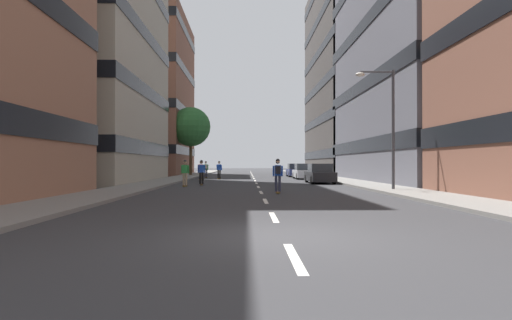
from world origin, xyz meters
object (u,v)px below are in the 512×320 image
Objects in this scene: skater_1 at (206,168)px; skater_5 at (185,172)px; parked_car_mid at (295,171)px; streetlamp_right at (386,116)px; skater_3 at (201,171)px; parked_car_near at (320,174)px; parked_car_far at (304,172)px; skater_4 at (219,169)px; skater_0 at (201,169)px; skater_2 at (278,173)px; street_tree_near at (191,127)px.

skater_1 and skater_5 have the same top height.
parked_car_mid is 0.68× the size of streetlamp_right.
skater_3 is at bearing -115.90° from parked_car_mid.
skater_5 is at bearing 156.65° from streetlamp_right.
skater_1 reaches higher than parked_car_near.
skater_4 is at bearing -177.83° from parked_car_far.
skater_3 is (1.08, -9.20, -0.03)m from skater_0.
skater_2 and skater_3 have the same top height.
skater_2 is 8.41m from skater_5.
skater_3 reaches higher than parked_car_near.
skater_1 reaches higher than parked_car_far.
parked_car_far is 10.61m from skater_1.
street_tree_near is (-12.43, 2.61, 5.28)m from parked_car_mid.
skater_1 is at bearing 90.72° from skater_0.
parked_car_near is 10.17m from streetlamp_right.
parked_car_mid is 2.47× the size of skater_5.
skater_1 is at bearing 90.90° from skater_5.
skater_0 and skater_5 have the same top height.
skater_1 is 1.00× the size of skater_5.
parked_car_far is 16.36m from skater_5.
skater_0 is at bearing -137.70° from parked_car_mid.
skater_3 is at bearing -83.33° from skater_0.
skater_0 is 11.07m from skater_5.
streetlamp_right is at bearing -23.35° from skater_5.
skater_4 is at bearing 87.27° from skater_3.
parked_car_near and parked_car_far have the same top height.
skater_2 is at bearing -73.85° from street_tree_near.
street_tree_near reaches higher than parked_car_mid.
parked_car_mid is 10.57m from skater_1.
skater_2 is (8.37, -28.90, -4.96)m from street_tree_near.
skater_3 is (-8.85, -11.28, 0.29)m from parked_car_far.
skater_2 is at bearing -59.25° from skater_3.
streetlamp_right reaches higher than skater_1.
streetlamp_right reaches higher than skater_4.
skater_1 is 1.00× the size of skater_4.
street_tree_near is 4.63× the size of skater_1.
skater_3 is 1.00× the size of skater_5.
skater_0 is 2.38m from skater_4.
street_tree_near is at bearing 112.52° from skater_4.
parked_car_near is 8.83m from parked_car_far.
streetlamp_right is 3.65× the size of skater_3.
skater_2 is at bearing -101.84° from parked_car_far.
skater_1 is at bearing 118.84° from streetlamp_right.
parked_car_near is at bearing 23.89° from skater_5.
skater_4 reaches higher than parked_car_far.
street_tree_near is at bearing 99.73° from skater_3.
street_tree_near reaches higher than parked_car_far.
skater_4 is at bearing -138.88° from parked_car_mid.
skater_2 reaches higher than parked_car_mid.
streetlamp_right is 3.65× the size of skater_0.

